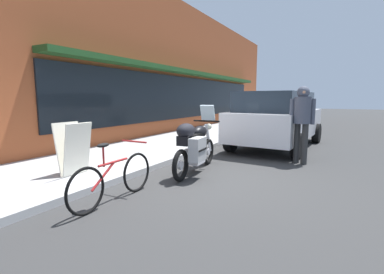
{
  "coord_description": "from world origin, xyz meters",
  "views": [
    {
      "loc": [
        -4.84,
        -2.49,
        1.54
      ],
      "look_at": [
        0.44,
        0.38,
        0.7
      ],
      "focal_mm": 26.31,
      "sensor_mm": 36.0,
      "label": 1
    }
  ],
  "objects_px": {
    "touring_motorcycle": "(195,145)",
    "sandwich_board_sign": "(73,149)",
    "parked_bicycle": "(114,178)",
    "parked_minivan": "(278,118)",
    "pedestrian_walking": "(302,115)"
  },
  "relations": [
    {
      "from": "parked_minivan",
      "to": "sandwich_board_sign",
      "type": "bearing_deg",
      "value": 155.33
    },
    {
      "from": "parked_bicycle",
      "to": "touring_motorcycle",
      "type": "bearing_deg",
      "value": -8.86
    },
    {
      "from": "sandwich_board_sign",
      "to": "pedestrian_walking",
      "type": "bearing_deg",
      "value": -45.24
    },
    {
      "from": "parked_bicycle",
      "to": "pedestrian_walking",
      "type": "bearing_deg",
      "value": -27.63
    },
    {
      "from": "touring_motorcycle",
      "to": "parked_bicycle",
      "type": "bearing_deg",
      "value": 171.14
    },
    {
      "from": "touring_motorcycle",
      "to": "parked_bicycle",
      "type": "relative_size",
      "value": 1.22
    },
    {
      "from": "parked_minivan",
      "to": "pedestrian_walking",
      "type": "bearing_deg",
      "value": -154.67
    },
    {
      "from": "touring_motorcycle",
      "to": "pedestrian_walking",
      "type": "distance_m",
      "value": 2.7
    },
    {
      "from": "touring_motorcycle",
      "to": "parked_minivan",
      "type": "xyz_separation_m",
      "value": [
        4.02,
        -0.79,
        0.32
      ]
    },
    {
      "from": "parked_bicycle",
      "to": "sandwich_board_sign",
      "type": "bearing_deg",
      "value": 71.97
    },
    {
      "from": "touring_motorcycle",
      "to": "pedestrian_walking",
      "type": "xyz_separation_m",
      "value": [
        1.97,
        -1.76,
        0.55
      ]
    },
    {
      "from": "touring_motorcycle",
      "to": "sandwich_board_sign",
      "type": "xyz_separation_m",
      "value": [
        -1.5,
        1.75,
        0.01
      ]
    },
    {
      "from": "touring_motorcycle",
      "to": "parked_minivan",
      "type": "relative_size",
      "value": 0.44
    },
    {
      "from": "parked_bicycle",
      "to": "pedestrian_walking",
      "type": "relative_size",
      "value": 0.95
    },
    {
      "from": "parked_bicycle",
      "to": "pedestrian_walking",
      "type": "distance_m",
      "value": 4.52
    }
  ]
}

